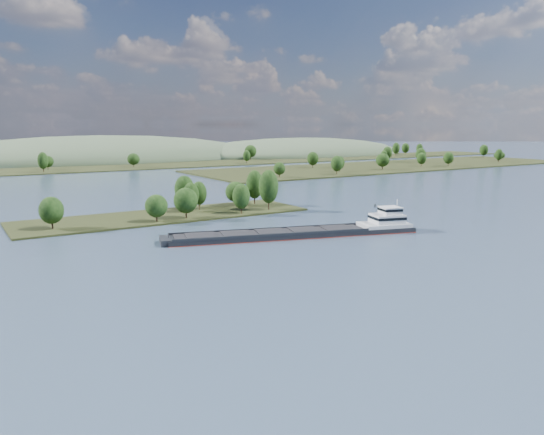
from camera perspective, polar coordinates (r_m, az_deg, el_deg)
ground at (r=134.09m, az=-2.21°, el=-3.64°), size 1800.00×1800.00×0.00m
tree_island at (r=188.94m, az=-9.07°, el=1.47°), size 100.00×30.13×15.94m
right_bank at (r=417.31m, az=13.27°, el=5.50°), size 320.00×90.00×14.02m
back_shoreline at (r=400.85m, az=-21.57°, el=4.87°), size 900.00×60.00×15.34m
hill_east at (r=566.51m, az=2.97°, el=6.77°), size 260.00×140.00×36.00m
hill_west at (r=509.61m, az=-17.95°, el=5.94°), size 320.00×160.00×44.00m
cargo_barge at (r=152.88m, az=4.13°, el=-1.48°), size 73.61×29.21×10.03m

